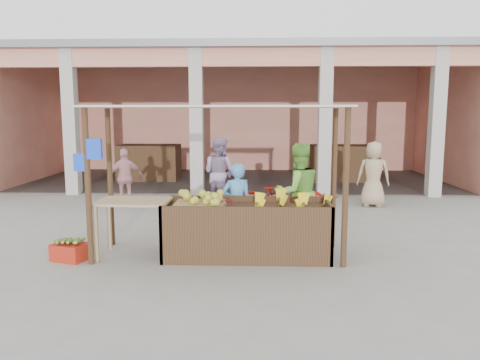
{
  "coord_description": "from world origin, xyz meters",
  "views": [
    {
      "loc": [
        0.65,
        -7.21,
        2.28
      ],
      "look_at": [
        0.35,
        1.2,
        1.06
      ],
      "focal_mm": 35.0,
      "sensor_mm": 36.0,
      "label": 1
    }
  ],
  "objects_px": {
    "fruit_stall": "(247,232)",
    "vendor_green": "(298,190)",
    "side_table": "(134,209)",
    "red_crate": "(70,252)",
    "motorcycle": "(282,196)",
    "vendor_blue": "(237,201)"
  },
  "relations": [
    {
      "from": "vendor_blue",
      "to": "vendor_green",
      "type": "relative_size",
      "value": 0.82
    },
    {
      "from": "fruit_stall",
      "to": "motorcycle",
      "type": "bearing_deg",
      "value": 74.67
    },
    {
      "from": "red_crate",
      "to": "motorcycle",
      "type": "relative_size",
      "value": 0.25
    },
    {
      "from": "side_table",
      "to": "vendor_blue",
      "type": "height_order",
      "value": "vendor_blue"
    },
    {
      "from": "fruit_stall",
      "to": "vendor_green",
      "type": "relative_size",
      "value": 1.41
    },
    {
      "from": "fruit_stall",
      "to": "red_crate",
      "type": "xyz_separation_m",
      "value": [
        -2.74,
        -0.28,
        -0.27
      ]
    },
    {
      "from": "fruit_stall",
      "to": "vendor_green",
      "type": "distance_m",
      "value": 1.41
    },
    {
      "from": "side_table",
      "to": "red_crate",
      "type": "relative_size",
      "value": 2.23
    },
    {
      "from": "red_crate",
      "to": "vendor_blue",
      "type": "xyz_separation_m",
      "value": [
        2.55,
        1.03,
        0.63
      ]
    },
    {
      "from": "fruit_stall",
      "to": "vendor_blue",
      "type": "bearing_deg",
      "value": 104.19
    },
    {
      "from": "vendor_blue",
      "to": "motorcycle",
      "type": "relative_size",
      "value": 0.76
    },
    {
      "from": "side_table",
      "to": "motorcycle",
      "type": "distance_m",
      "value": 3.56
    },
    {
      "from": "vendor_blue",
      "to": "vendor_green",
      "type": "distance_m",
      "value": 1.1
    },
    {
      "from": "red_crate",
      "to": "motorcycle",
      "type": "bearing_deg",
      "value": 57.94
    },
    {
      "from": "fruit_stall",
      "to": "red_crate",
      "type": "distance_m",
      "value": 2.77
    },
    {
      "from": "motorcycle",
      "to": "vendor_green",
      "type": "bearing_deg",
      "value": -175.12
    },
    {
      "from": "side_table",
      "to": "vendor_green",
      "type": "xyz_separation_m",
      "value": [
        2.67,
        0.97,
        0.16
      ]
    },
    {
      "from": "fruit_stall",
      "to": "red_crate",
      "type": "bearing_deg",
      "value": -174.22
    },
    {
      "from": "side_table",
      "to": "vendor_blue",
      "type": "xyz_separation_m",
      "value": [
        1.6,
        0.75,
        -0.01
      ]
    },
    {
      "from": "side_table",
      "to": "red_crate",
      "type": "distance_m",
      "value": 1.17
    },
    {
      "from": "fruit_stall",
      "to": "vendor_green",
      "type": "height_order",
      "value": "vendor_green"
    },
    {
      "from": "vendor_green",
      "to": "motorcycle",
      "type": "height_order",
      "value": "vendor_green"
    }
  ]
}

